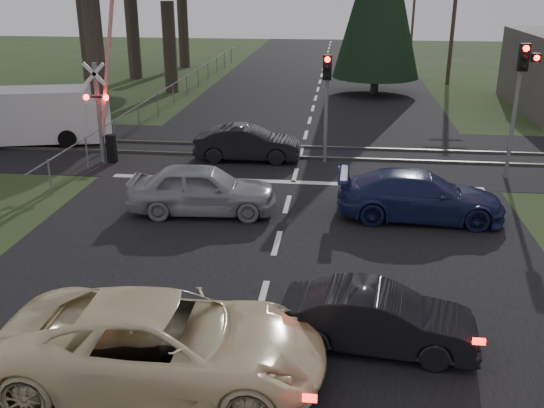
# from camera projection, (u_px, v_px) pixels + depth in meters

# --- Properties ---
(ground) EXTENTS (120.00, 120.00, 0.00)m
(ground) POSITION_uv_depth(u_px,v_px,m) (262.00, 298.00, 13.56)
(ground) COLOR #263A1A
(ground) RESTS_ON ground
(road) EXTENTS (14.00, 100.00, 0.01)m
(road) POSITION_uv_depth(u_px,v_px,m) (297.00, 167.00, 22.85)
(road) COLOR black
(road) RESTS_ON ground
(rail_corridor) EXTENTS (120.00, 8.00, 0.01)m
(rail_corridor) POSITION_uv_depth(u_px,v_px,m) (301.00, 153.00, 24.71)
(rail_corridor) COLOR black
(rail_corridor) RESTS_ON ground
(stop_line) EXTENTS (13.00, 0.35, 0.00)m
(stop_line) POSITION_uv_depth(u_px,v_px,m) (293.00, 182.00, 21.17)
(stop_line) COLOR silver
(stop_line) RESTS_ON ground
(rail_near) EXTENTS (120.00, 0.12, 0.10)m
(rail_near) POSITION_uv_depth(u_px,v_px,m) (300.00, 157.00, 23.95)
(rail_near) COLOR #59544C
(rail_near) RESTS_ON ground
(rail_far) EXTENTS (120.00, 0.12, 0.10)m
(rail_far) POSITION_uv_depth(u_px,v_px,m) (302.00, 147.00, 25.44)
(rail_far) COLOR #59544C
(rail_far) RESTS_ON ground
(crossing_signal) EXTENTS (1.62, 0.38, 6.96)m
(crossing_signal) POSITION_uv_depth(u_px,v_px,m) (104.00, 110.00, 22.73)
(crossing_signal) COLOR slate
(crossing_signal) RESTS_ON ground
(traffic_signal_right) EXTENTS (0.68, 0.48, 4.70)m
(traffic_signal_right) POSITION_uv_depth(u_px,v_px,m) (521.00, 85.00, 20.37)
(traffic_signal_right) COLOR slate
(traffic_signal_right) RESTS_ON ground
(traffic_signal_center) EXTENTS (0.32, 0.48, 4.10)m
(traffic_signal_center) POSITION_uv_depth(u_px,v_px,m) (327.00, 90.00, 22.38)
(traffic_signal_center) COLOR slate
(traffic_signal_center) RESTS_ON ground
(utility_pole_mid) EXTENTS (1.80, 0.26, 9.00)m
(utility_pole_mid) POSITION_uv_depth(u_px,v_px,m) (455.00, 10.00, 38.85)
(utility_pole_mid) COLOR #4C3D2D
(utility_pole_mid) RESTS_ON ground
(fence_left) EXTENTS (0.10, 36.00, 1.20)m
(fence_left) POSITION_uv_depth(u_px,v_px,m) (181.00, 100.00, 35.33)
(fence_left) COLOR slate
(fence_left) RESTS_ON ground
(cream_coupe) EXTENTS (5.71, 2.75, 1.57)m
(cream_coupe) POSITION_uv_depth(u_px,v_px,m) (165.00, 343.00, 10.50)
(cream_coupe) COLOR beige
(cream_coupe) RESTS_ON ground
(dark_hatchback) EXTENTS (3.84, 1.67, 1.23)m
(dark_hatchback) POSITION_uv_depth(u_px,v_px,m) (378.00, 319.00, 11.57)
(dark_hatchback) COLOR black
(dark_hatchback) RESTS_ON ground
(silver_car) EXTENTS (4.55, 2.09, 1.51)m
(silver_car) POSITION_uv_depth(u_px,v_px,m) (203.00, 189.00, 18.21)
(silver_car) COLOR gray
(silver_car) RESTS_ON ground
(blue_sedan) EXTENTS (4.89, 2.06, 1.41)m
(blue_sedan) POSITION_uv_depth(u_px,v_px,m) (420.00, 196.00, 17.80)
(blue_sedan) COLOR #19204B
(blue_sedan) RESTS_ON ground
(dark_car_far) EXTENTS (4.12, 1.53, 1.34)m
(dark_car_far) POSITION_uv_depth(u_px,v_px,m) (248.00, 144.00, 23.51)
(dark_car_far) COLOR black
(dark_car_far) RESTS_ON ground
(white_van) EXTENTS (6.26, 3.60, 2.31)m
(white_van) POSITION_uv_depth(u_px,v_px,m) (39.00, 116.00, 25.87)
(white_van) COLOR silver
(white_van) RESTS_ON ground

